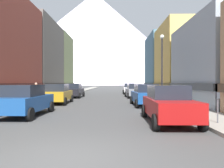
% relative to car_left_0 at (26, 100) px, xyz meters
% --- Properties ---
extents(ground_plane, '(400.00, 400.00, 0.00)m').
position_rel_car_left_0_xyz_m(ground_plane, '(3.80, -6.76, -0.90)').
color(ground_plane, '#414141').
extents(sidewalk_left, '(2.50, 100.00, 0.15)m').
position_rel_car_left_0_xyz_m(sidewalk_left, '(-2.45, 28.24, -0.82)').
color(sidewalk_left, gray).
rests_on(sidewalk_left, ground).
extents(sidewalk_right, '(2.50, 100.00, 0.15)m').
position_rel_car_left_0_xyz_m(sidewalk_right, '(10.05, 28.24, -0.82)').
color(sidewalk_right, gray).
rests_on(sidewalk_right, ground).
extents(storefront_left_2, '(6.56, 10.90, 11.03)m').
position_rel_car_left_0_xyz_m(storefront_left_2, '(-6.83, 19.47, 4.44)').
color(storefront_left_2, '#66605B').
rests_on(storefront_left_2, ground).
extents(storefront_left_3, '(8.92, 8.46, 11.18)m').
position_rel_car_left_0_xyz_m(storefront_left_3, '(-8.01, 29.30, 4.51)').
color(storefront_left_3, '#8C9966').
rests_on(storefront_left_3, ground).
extents(storefront_right_2, '(7.39, 9.11, 9.61)m').
position_rel_car_left_0_xyz_m(storefront_right_2, '(14.85, 16.33, 3.74)').
color(storefront_right_2, '#D8B259').
rests_on(storefront_right_2, ground).
extents(storefront_right_3, '(6.87, 9.36, 10.37)m').
position_rel_car_left_0_xyz_m(storefront_right_3, '(14.59, 26.13, 4.11)').
color(storefront_right_3, slate).
rests_on(storefront_right_3, ground).
extents(car_left_0, '(2.13, 4.43, 1.78)m').
position_rel_car_left_0_xyz_m(car_left_0, '(0.00, 0.00, 0.00)').
color(car_left_0, '#19478C').
rests_on(car_left_0, ground).
extents(car_left_1, '(2.18, 4.45, 1.78)m').
position_rel_car_left_0_xyz_m(car_left_1, '(0.00, 7.03, 0.00)').
color(car_left_1, '#B28419').
rests_on(car_left_1, ground).
extents(car_left_2, '(2.11, 4.42, 1.78)m').
position_rel_car_left_0_xyz_m(car_left_2, '(0.00, 14.83, 0.00)').
color(car_left_2, black).
rests_on(car_left_2, ground).
extents(car_right_0, '(2.10, 4.42, 1.78)m').
position_rel_car_left_0_xyz_m(car_right_0, '(7.60, -1.96, 0.00)').
color(car_right_0, '#9E1111').
rests_on(car_right_0, ground).
extents(car_right_1, '(2.20, 4.46, 1.78)m').
position_rel_car_left_0_xyz_m(car_right_1, '(7.60, 5.33, 0.00)').
color(car_right_1, '#19478C').
rests_on(car_right_1, ground).
extents(car_right_2, '(2.24, 4.48, 1.78)m').
position_rel_car_left_0_xyz_m(car_right_2, '(7.60, 14.65, 0.00)').
color(car_right_2, slate).
rests_on(car_right_2, ground).
extents(car_right_3, '(2.08, 4.41, 1.78)m').
position_rel_car_left_0_xyz_m(car_right_3, '(7.60, 23.35, 0.00)').
color(car_right_3, silver).
rests_on(car_right_3, ground).
extents(parking_meter_near, '(0.14, 0.10, 1.33)m').
position_rel_car_left_0_xyz_m(parking_meter_near, '(9.55, -2.75, 0.11)').
color(parking_meter_near, '#595960').
rests_on(parking_meter_near, sidewalk_right).
extents(potted_plant_0, '(0.57, 0.57, 0.82)m').
position_rel_car_left_0_xyz_m(potted_plant_0, '(10.80, 12.27, -0.32)').
color(potted_plant_0, '#4C4C51').
rests_on(potted_plant_0, sidewalk_right).
extents(potted_plant_1, '(0.47, 0.47, 0.80)m').
position_rel_car_left_0_xyz_m(potted_plant_1, '(10.80, 10.65, -0.36)').
color(potted_plant_1, brown).
rests_on(potted_plant_1, sidewalk_right).
extents(pedestrian_0, '(0.36, 0.36, 1.75)m').
position_rel_car_left_0_xyz_m(pedestrian_0, '(-2.45, 8.25, 0.06)').
color(pedestrian_0, maroon).
rests_on(pedestrian_0, sidewalk_left).
extents(streetlamp_right, '(0.36, 0.36, 5.86)m').
position_rel_car_left_0_xyz_m(streetlamp_right, '(9.15, 6.13, 3.09)').
color(streetlamp_right, black).
rests_on(streetlamp_right, sidewalk_right).
extents(mountain_backdrop, '(247.04, 247.04, 114.73)m').
position_rel_car_left_0_xyz_m(mountain_backdrop, '(-19.10, 253.24, 56.47)').
color(mountain_backdrop, silver).
rests_on(mountain_backdrop, ground).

